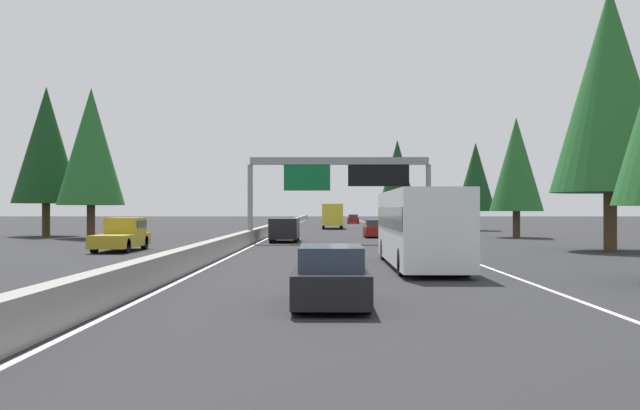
# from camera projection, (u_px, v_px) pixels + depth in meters

# --- Properties ---
(ground_plane) EXTENTS (320.00, 320.00, 0.00)m
(ground_plane) POSITION_uv_depth(u_px,v_px,m) (273.00, 235.00, 65.16)
(ground_plane) COLOR #262628
(median_barrier) EXTENTS (180.00, 0.56, 0.90)m
(median_barrier) POSITION_uv_depth(u_px,v_px,m) (283.00, 225.00, 85.17)
(median_barrier) COLOR gray
(median_barrier) RESTS_ON ground
(shoulder_stripe_right) EXTENTS (160.00, 0.16, 0.01)m
(shoulder_stripe_right) POSITION_uv_depth(u_px,v_px,m) (389.00, 231.00, 75.03)
(shoulder_stripe_right) COLOR silver
(shoulder_stripe_right) RESTS_ON ground
(shoulder_stripe_median) EXTENTS (160.00, 0.16, 0.01)m
(shoulder_stripe_median) POSITION_uv_depth(u_px,v_px,m) (283.00, 231.00, 75.16)
(shoulder_stripe_median) COLOR silver
(shoulder_stripe_median) RESTS_ON ground
(sign_gantry_overhead) EXTENTS (0.50, 12.68, 5.93)m
(sign_gantry_overhead) POSITION_uv_depth(u_px,v_px,m) (342.00, 175.00, 48.79)
(sign_gantry_overhead) COLOR gray
(sign_gantry_overhead) RESTS_ON ground
(sedan_far_left) EXTENTS (4.40, 1.80, 1.47)m
(sedan_far_left) POSITION_uv_depth(u_px,v_px,m) (331.00, 278.00, 17.28)
(sedan_far_left) COLOR black
(sedan_far_left) RESTS_ON ground
(bus_far_center) EXTENTS (11.50, 2.55, 3.10)m
(bus_far_center) POSITION_uv_depth(u_px,v_px,m) (419.00, 225.00, 28.85)
(bus_far_center) COLOR white
(bus_far_center) RESTS_ON ground
(minivan_near_right) EXTENTS (5.00, 1.95, 1.69)m
(minivan_near_right) POSITION_uv_depth(u_px,v_px,m) (285.00, 229.00, 50.84)
(minivan_near_right) COLOR black
(minivan_near_right) RESTS_ON ground
(pickup_mid_center) EXTENTS (5.60, 2.00, 1.86)m
(pickup_mid_center) POSITION_uv_depth(u_px,v_px,m) (331.00, 218.00, 111.40)
(pickup_mid_center) COLOR red
(pickup_mid_center) RESTS_ON ground
(sedan_far_right) EXTENTS (4.40, 1.80, 1.47)m
(sedan_far_right) POSITION_uv_depth(u_px,v_px,m) (375.00, 229.00, 58.80)
(sedan_far_right) COLOR maroon
(sedan_far_right) RESTS_ON ground
(sedan_mid_left) EXTENTS (4.40, 1.80, 1.47)m
(sedan_mid_left) POSITION_uv_depth(u_px,v_px,m) (353.00, 219.00, 114.31)
(sedan_mid_left) COLOR maroon
(sedan_mid_left) RESTS_ON ground
(box_truck_mid_right) EXTENTS (8.50, 2.40, 2.95)m
(box_truck_mid_right) POSITION_uv_depth(u_px,v_px,m) (332.00, 215.00, 84.64)
(box_truck_mid_right) COLOR gold
(box_truck_mid_right) RESTS_ON ground
(oncoming_near) EXTENTS (5.60, 2.00, 1.86)m
(oncoming_near) POSITION_uv_depth(u_px,v_px,m) (122.00, 235.00, 39.94)
(oncoming_near) COLOR #AD931E
(oncoming_near) RESTS_ON ground
(conifer_right_near) EXTENTS (6.58, 6.58, 14.96)m
(conifer_right_near) POSITION_uv_depth(u_px,v_px,m) (610.00, 89.00, 39.73)
(conifer_right_near) COLOR #4C3823
(conifer_right_near) RESTS_ON ground
(conifer_right_mid) EXTENTS (4.37, 4.37, 9.93)m
(conifer_right_mid) POSITION_uv_depth(u_px,v_px,m) (516.00, 165.00, 58.30)
(conifer_right_mid) COLOR #4C3823
(conifer_right_mid) RESTS_ON ground
(conifer_right_far) EXTENTS (4.25, 4.25, 9.66)m
(conifer_right_far) POSITION_uv_depth(u_px,v_px,m) (476.00, 177.00, 77.48)
(conifer_right_far) COLOR #4C3823
(conifer_right_far) RESTS_ON ground
(conifer_right_distant) EXTENTS (6.05, 6.05, 13.75)m
(conifer_right_distant) POSITION_uv_depth(u_px,v_px,m) (397.00, 173.00, 116.42)
(conifer_right_distant) COLOR #4C3823
(conifer_right_distant) RESTS_ON ground
(conifer_left_near) EXTENTS (5.36, 5.36, 12.19)m
(conifer_left_near) POSITION_uv_depth(u_px,v_px,m) (91.00, 147.00, 57.15)
(conifer_left_near) COLOR #4C3823
(conifer_left_near) RESTS_ON ground
(conifer_left_mid) EXTENTS (5.72, 5.72, 13.00)m
(conifer_left_mid) POSITION_uv_depth(u_px,v_px,m) (46.00, 145.00, 61.28)
(conifer_left_mid) COLOR #4C3823
(conifer_left_mid) RESTS_ON ground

